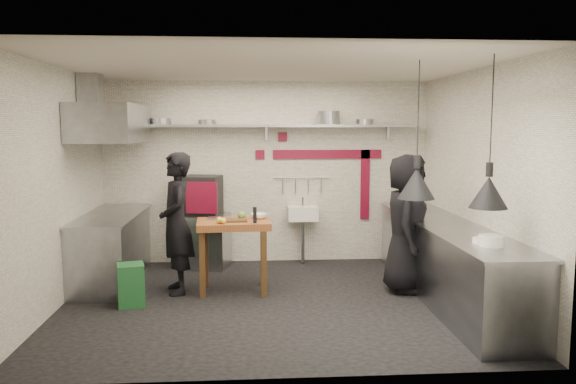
{
  "coord_description": "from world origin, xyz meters",
  "views": [
    {
      "loc": [
        -0.27,
        -6.6,
        2.1
      ],
      "look_at": [
        0.21,
        0.3,
        1.3
      ],
      "focal_mm": 35.0,
      "sensor_mm": 36.0,
      "label": 1
    }
  ],
  "objects": [
    {
      "name": "lemon_b",
      "position": [
        -0.59,
        0.23,
        0.96
      ],
      "size": [
        0.07,
        0.07,
        0.07
      ],
      "primitive_type": "sphere",
      "rotation": [
        0.0,
        0.0,
        0.02
      ],
      "color": "gold",
      "rests_on": "prep_table"
    },
    {
      "name": "green_bin",
      "position": [
        -1.67,
        -0.03,
        0.25
      ],
      "size": [
        0.37,
        0.37,
        0.5
      ],
      "primitive_type": "cube",
      "rotation": [
        0.0,
        0.0,
        0.24
      ],
      "color": "#1D5A2C",
      "rests_on": "floor"
    },
    {
      "name": "counter_right",
      "position": [
        2.15,
        0.0,
        0.45
      ],
      "size": [
        0.7,
        3.8,
        0.9
      ],
      "primitive_type": "cube",
      "color": "gray",
      "rests_on": "floor"
    },
    {
      "name": "back_shelf",
      "position": [
        0.0,
        1.92,
        2.12
      ],
      "size": [
        4.6,
        0.34,
        0.04
      ],
      "primitive_type": "cube",
      "color": "gray",
      "rests_on": "wall_back"
    },
    {
      "name": "veg_ball",
      "position": [
        -0.37,
        0.58,
        0.97
      ],
      "size": [
        0.14,
        0.14,
        0.11
      ],
      "primitive_type": "sphere",
      "rotation": [
        0.0,
        0.0,
        -0.38
      ],
      "color": "olive",
      "rests_on": "prep_table"
    },
    {
      "name": "wall_right",
      "position": [
        2.5,
        0.0,
        1.4
      ],
      "size": [
        0.04,
        4.2,
        2.8
      ],
      "primitive_type": "cube",
      "color": "silver",
      "rests_on": "floor"
    },
    {
      "name": "extractor_hood",
      "position": [
        -2.1,
        1.05,
        2.15
      ],
      "size": [
        0.78,
        1.6,
        0.5
      ],
      "primitive_type": "cube",
      "color": "gray",
      "rests_on": "ceiling"
    },
    {
      "name": "red_tile_b",
      "position": [
        -0.1,
        2.08,
        1.68
      ],
      "size": [
        0.14,
        0.02,
        0.14
      ],
      "primitive_type": "cube",
      "color": "maroon",
      "rests_on": "wall_back"
    },
    {
      "name": "oven_stand",
      "position": [
        -0.93,
        1.76,
        0.4
      ],
      "size": [
        0.76,
        0.71,
        0.8
      ],
      "primitive_type": "cube",
      "rotation": [
        0.0,
        0.0,
        -0.19
      ],
      "color": "gray",
      "rests_on": "floor"
    },
    {
      "name": "chef_right",
      "position": [
        1.73,
        0.34,
        0.88
      ],
      "size": [
        0.79,
        0.99,
        1.76
      ],
      "primitive_type": "imported",
      "rotation": [
        0.0,
        0.0,
        1.28
      ],
      "color": "black",
      "rests_on": "floor"
    },
    {
      "name": "small_bowl_right",
      "position": [
        2.1,
        -1.14,
        0.96
      ],
      "size": [
        0.26,
        0.26,
        0.05
      ],
      "primitive_type": "cylinder",
      "rotation": [
        0.0,
        0.0,
        0.23
      ],
      "color": "white",
      "rests_on": "counter_right_top"
    },
    {
      "name": "floor",
      "position": [
        0.0,
        0.0,
        0.0
      ],
      "size": [
        5.0,
        5.0,
        0.0
      ],
      "primitive_type": "plane",
      "color": "black",
      "rests_on": "ground"
    },
    {
      "name": "wall_left",
      "position": [
        -2.5,
        0.0,
        1.4
      ],
      "size": [
        0.04,
        4.2,
        2.8
      ],
      "primitive_type": "cube",
      "color": "silver",
      "rests_on": "floor"
    },
    {
      "name": "chef_left",
      "position": [
        -1.19,
        0.47,
        0.89
      ],
      "size": [
        0.57,
        0.74,
        1.79
      ],
      "primitive_type": "imported",
      "rotation": [
        0.0,
        0.0,
        -1.33
      ],
      "color": "black",
      "rests_on": "floor"
    },
    {
      "name": "shelf_bracket_right",
      "position": [
        1.9,
        2.07,
        2.02
      ],
      "size": [
        0.04,
        0.06,
        0.24
      ],
      "primitive_type": "cube",
      "color": "gray",
      "rests_on": "wall_back"
    },
    {
      "name": "stock_pot",
      "position": [
        0.95,
        1.92,
        2.24
      ],
      "size": [
        0.43,
        0.43,
        0.2
      ],
      "primitive_type": "cylinder",
      "rotation": [
        0.0,
        0.0,
        0.4
      ],
      "color": "gray",
      "rests_on": "back_shelf"
    },
    {
      "name": "counter_left",
      "position": [
        -2.15,
        1.05,
        0.45
      ],
      "size": [
        0.7,
        1.9,
        0.9
      ],
      "primitive_type": "cube",
      "color": "gray",
      "rests_on": "floor"
    },
    {
      "name": "steel_tray",
      "position": [
        -0.71,
        0.57,
        0.94
      ],
      "size": [
        0.18,
        0.12,
        0.03
      ],
      "primitive_type": "cube",
      "rotation": [
        0.0,
        0.0,
        0.01
      ],
      "color": "gray",
      "rests_on": "prep_table"
    },
    {
      "name": "oven_glass",
      "position": [
        -0.94,
        1.47,
        1.09
      ],
      "size": [
        0.32,
        0.08,
        0.34
      ],
      "primitive_type": "cube",
      "rotation": [
        0.0,
        0.0,
        -0.19
      ],
      "color": "black",
      "rests_on": "oven_door"
    },
    {
      "name": "shelf_bracket_left",
      "position": [
        -1.9,
        2.07,
        2.02
      ],
      "size": [
        0.04,
        0.06,
        0.24
      ],
      "primitive_type": "cube",
      "color": "gray",
      "rests_on": "wall_back"
    },
    {
      "name": "heat_lamp_far",
      "position": [
        2.08,
        -1.28,
        2.05
      ],
      "size": [
        0.49,
        0.49,
        1.49
      ],
      "primitive_type": null,
      "rotation": [
        0.0,
        0.0,
        0.4
      ],
      "color": "black",
      "rests_on": "ceiling"
    },
    {
      "name": "red_band_vert",
      "position": [
        1.55,
        2.08,
        1.2
      ],
      "size": [
        0.14,
        0.02,
        1.1
      ],
      "primitive_type": "cube",
      "color": "maroon",
      "rests_on": "wall_back"
    },
    {
      "name": "pan_far_left",
      "position": [
        -1.57,
        1.92,
        2.19
      ],
      "size": [
        0.4,
        0.4,
        0.09
      ],
      "primitive_type": "cylinder",
      "rotation": [
        0.0,
        0.0,
        -0.4
      ],
      "color": "gray",
      "rests_on": "back_shelf"
    },
    {
      "name": "oven_door",
      "position": [
        -0.96,
        1.48,
        1.09
      ],
      "size": [
        0.46,
        0.12,
        0.46
      ],
      "primitive_type": "cube",
      "rotation": [
        0.0,
        0.0,
        -0.19
      ],
      "color": "maroon",
      "rests_on": "combi_oven"
    },
    {
      "name": "plate_stack",
      "position": [
        2.12,
        -1.29,
        0.99
      ],
      "size": [
        0.31,
        0.31,
        0.11
      ],
      "primitive_type": "cylinder",
      "rotation": [
        0.0,
        0.0,
        0.36
      ],
      "color": "white",
      "rests_on": "counter_right_top"
    },
    {
      "name": "sink_drain",
      "position": [
        0.55,
        1.88,
        0.34
      ],
      "size": [
        0.06,
        0.06,
        0.66
      ],
      "primitive_type": "cylinder",
      "color": "gray",
      "rests_on": "floor"
    },
    {
      "name": "pan_right",
      "position": [
        1.5,
        1.92,
        2.18
      ],
      "size": [
        0.33,
        0.33,
        0.08
      ],
      "primitive_type": "cylinder",
      "rotation": [
        0.0,
        0.0,
        -0.33
      ],
      "color": "gray",
      "rests_on": "back_shelf"
    },
    {
      "name": "hand_sink",
      "position": [
        0.55,
        1.92,
        0.78
      ],
      "size": [
        0.46,
        0.34,
        0.22
      ],
      "primitive_type": "cube",
      "color": "white",
      "rests_on": "wall_back"
    },
    {
      "name": "bowl",
      "position": [
        -0.15,
        0.6,
        0.95
      ],
      "size": [
        0.24,
        0.24,
        0.07
      ],
      "primitive_type": "imported",
      "rotation": [
        0.0,
        0.0,
        -0.13
      ],
      "color": "white",
      "rests_on": "prep_table"
    },
    {
      "name": "heat_lamp_near",
      "position": [
        1.52,
        -0.73,
        2.07
      ],
      "size": [
        0.42,
        0.42,
        1.46
      ],
      "primitive_type": null,
      "rotation": [
        0.0,
        0.0,
        -0.05
      ],
      "color": "black",
      "rests_on": "ceiling"
    },
    {
      "name": "hood_duct",
      "position": [
        -2.35,
        1.05,
        2.55
      ],
      "size": [
        0.28,
        0.28,
        0.5
      ],
      "primitive_type": "cube",
      "color": "gray",
      "rests_on": "ceiling"
    },
    {
      "name": "counter_right_top",
      "position": [
        2.15,
        0.0,
        0.92
      ],
      "size": [
        0.76,
        3.9,
        0.03
      ],
      "primitive_type": "cube",
      "color": "gray",
      "rests_on": "counter_right"
    },
    {
      "name": "ceiling",
      "position": [
        0.0,
        0.0,
        2.8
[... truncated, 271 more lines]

